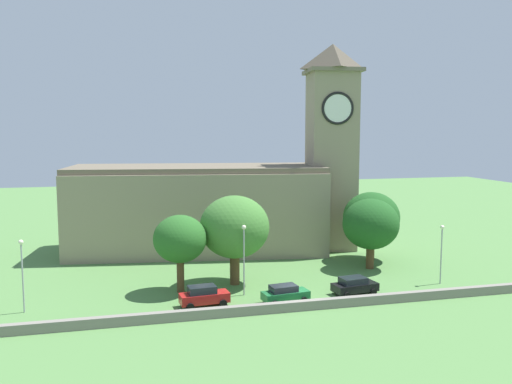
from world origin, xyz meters
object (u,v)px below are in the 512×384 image
object	(u,v)px
streetlamp_west_end	(22,264)
car_black	(354,285)
car_red	(204,296)
tree_riverside_west	(180,239)
car_green	(285,294)
streetlamp_central	(442,244)
tree_churchyard	(371,218)
tree_by_tower	(235,227)
streetlamp_west_mid	(244,249)
church	(222,197)
tree_riverside_east	(371,224)

from	to	relation	value
streetlamp_west_end	car_black	bearing A→B (deg)	-4.03
car_red	tree_riverside_west	bearing A→B (deg)	108.09
car_green	car_black	xyz separation A→B (m)	(7.45, 0.84, 0.01)
car_red	streetlamp_central	size ratio (longest dim) A/B	0.74
tree_churchyard	streetlamp_west_end	bearing A→B (deg)	-165.11
car_green	tree_by_tower	bearing A→B (deg)	115.27
car_black	streetlamp_west_mid	bearing A→B (deg)	167.80
car_red	tree_riverside_west	distance (m)	6.77
tree_riverside_west	streetlamp_west_mid	bearing A→B (deg)	-23.15
church	car_red	size ratio (longest dim) A/B	8.40
streetlamp_west_mid	tree_churchyard	world-z (taller)	tree_churchyard
car_green	tree_riverside_west	size ratio (longest dim) A/B	0.59
car_red	tree_riverside_east	size ratio (longest dim) A/B	0.57
streetlamp_west_mid	tree_churchyard	xyz separation A→B (m)	(18.50, 10.14, 0.69)
streetlamp_central	tree_riverside_west	bearing A→B (deg)	172.10
car_black	streetlamp_west_end	bearing A→B (deg)	175.97
car_black	streetlamp_west_end	size ratio (longest dim) A/B	0.71
car_red	tree_riverside_west	world-z (taller)	tree_riverside_west
tree_by_tower	tree_riverside_west	size ratio (longest dim) A/B	1.20
car_green	tree_churchyard	size ratio (longest dim) A/B	0.54
streetlamp_central	tree_riverside_east	size ratio (longest dim) A/B	0.76
streetlamp_west_end	tree_by_tower	xyz separation A→B (m)	(20.03, 4.06, 1.65)
streetlamp_west_mid	tree_churchyard	distance (m)	21.10
streetlamp_central	tree_riverside_west	xyz separation A→B (m)	(-26.94, 3.74, 1.12)
streetlamp_west_end	tree_riverside_east	distance (m)	37.33
car_black	streetlamp_west_mid	size ratio (longest dim) A/B	0.67
car_red	streetlamp_west_end	size ratio (longest dim) A/B	0.71
tree_riverside_east	tree_riverside_west	bearing A→B (deg)	-170.23
car_black	tree_by_tower	size ratio (longest dim) A/B	0.50
streetlamp_central	tree_churchyard	size ratio (longest dim) A/B	0.74
tree_riverside_west	car_green	bearing A→B (deg)	-31.82
streetlamp_west_end	tree_riverside_west	xyz separation A→B (m)	(14.20, 2.68, 0.94)
church	tree_churchyard	bearing A→B (deg)	-31.18
streetlamp_west_mid	tree_by_tower	bearing A→B (deg)	91.49
streetlamp_west_end	tree_churchyard	distance (m)	39.98
tree_riverside_east	tree_riverside_west	world-z (taller)	tree_riverside_east
streetlamp_west_mid	tree_riverside_east	xyz separation A→B (m)	(16.61, 6.42, 0.57)
tree_by_tower	tree_churchyard	world-z (taller)	tree_by_tower
car_red	streetlamp_west_end	bearing A→B (deg)	172.06
car_red	car_green	distance (m)	7.62
streetlamp_central	tree_churchyard	world-z (taller)	tree_churchyard
streetlamp_west_end	streetlamp_west_mid	size ratio (longest dim) A/B	0.94
car_green	streetlamp_west_end	xyz separation A→B (m)	(-23.37, 3.01, 3.59)
church	streetlamp_west_end	xyz separation A→B (m)	(-21.83, -20.44, -2.76)
church	tree_riverside_east	size ratio (longest dim) A/B	4.76
car_black	tree_by_tower	world-z (taller)	tree_by_tower
tree_riverside_east	church	bearing A→B (deg)	137.04
car_black	tree_churchyard	world-z (taller)	tree_churchyard
car_red	streetlamp_central	bearing A→B (deg)	2.58
car_black	tree_by_tower	xyz separation A→B (m)	(-10.79, 6.23, 5.23)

